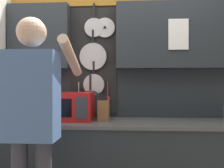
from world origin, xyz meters
TOP-DOWN VIEW (x-y plane):
  - base_cabinet_counter at (0.00, -0.00)m, footprint 2.48×0.65m
  - back_wall_unit at (0.03, 0.29)m, footprint 3.05×0.22m
  - microwave at (-0.54, 0.05)m, footprint 0.52×0.38m
  - knife_block at (-0.17, 0.05)m, footprint 0.11×0.15m
  - person at (-0.62, -0.67)m, footprint 0.54×0.66m

SIDE VIEW (x-z plane):
  - base_cabinet_counter at x=0.00m, z-range 0.00..0.91m
  - knife_block at x=-0.17m, z-range 0.87..1.16m
  - microwave at x=-0.54m, z-range 0.91..1.19m
  - person at x=-0.62m, z-range 0.18..1.94m
  - back_wall_unit at x=0.03m, z-range 0.28..2.67m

